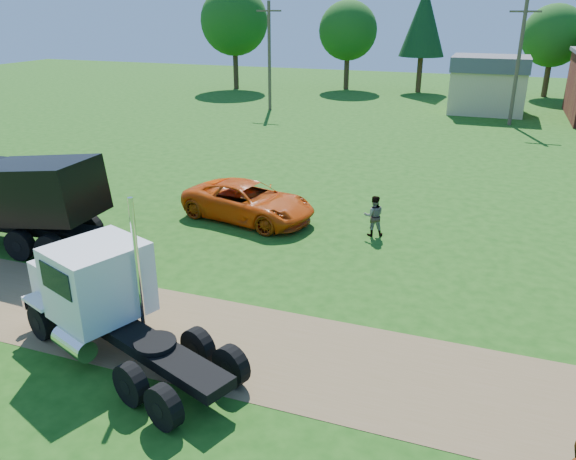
% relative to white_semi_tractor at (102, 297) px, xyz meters
% --- Properties ---
extents(ground, '(140.00, 140.00, 0.00)m').
position_rel_white_semi_tractor_xyz_m(ground, '(4.25, 1.18, -1.46)').
color(ground, '#17480F').
rests_on(ground, ground).
extents(dirt_track, '(120.00, 4.20, 0.01)m').
position_rel_white_semi_tractor_xyz_m(dirt_track, '(4.25, 1.18, -1.45)').
color(dirt_track, brown).
rests_on(dirt_track, ground).
extents(white_semi_tractor, '(7.16, 4.51, 4.27)m').
position_rel_white_semi_tractor_xyz_m(white_semi_tractor, '(0.00, 0.00, 0.00)').
color(white_semi_tractor, black).
rests_on(white_semi_tractor, ground).
extents(black_dump_truck, '(8.27, 2.75, 3.56)m').
position_rel_white_semi_tractor_xyz_m(black_dump_truck, '(-7.65, 4.58, 0.50)').
color(black_dump_truck, black).
rests_on(black_dump_truck, ground).
extents(orange_pickup, '(6.21, 3.79, 1.61)m').
position_rel_white_semi_tractor_xyz_m(orange_pickup, '(-0.30, 10.15, -0.65)').
color(orange_pickup, '#D4490A').
rests_on(orange_pickup, ground).
extents(spectator_b, '(0.96, 0.85, 1.66)m').
position_rel_white_semi_tractor_xyz_m(spectator_b, '(5.09, 10.18, -0.63)').
color(spectator_b, '#999999').
rests_on(spectator_b, ground).
extents(tan_shed, '(6.20, 5.40, 4.70)m').
position_rel_white_semi_tractor_xyz_m(tan_shed, '(8.25, 41.18, 0.96)').
color(tan_shed, '#C7B87C').
rests_on(tan_shed, ground).
extents(utility_poles, '(42.20, 0.28, 9.00)m').
position_rel_white_semi_tractor_xyz_m(utility_poles, '(10.25, 36.18, 3.25)').
color(utility_poles, brown).
rests_on(utility_poles, ground).
extents(tree_row, '(59.24, 11.82, 10.70)m').
position_rel_white_semi_tractor_xyz_m(tree_row, '(5.48, 50.30, 4.99)').
color(tree_row, '#332115').
rests_on(tree_row, ground).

